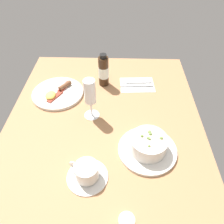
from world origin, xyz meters
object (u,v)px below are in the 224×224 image
object	(u,v)px
porridge_bowl	(148,145)
coffee_cup	(87,172)
cutlery_setting	(136,84)
sauce_bottle_brown	(104,71)
creamer_jug	(126,222)
breakfast_plate	(58,93)
wine_glass	(90,94)

from	to	relation	value
porridge_bowl	coffee_cup	bearing A→B (deg)	118.36
cutlery_setting	sauce_bottle_brown	world-z (taller)	sauce_bottle_brown
cutlery_setting	sauce_bottle_brown	xyz separation A→B (cm)	(0.33, 16.62, 7.54)
creamer_jug	breakfast_plate	size ratio (longest dim) A/B	0.23
wine_glass	cutlery_setting	bearing A→B (deg)	-42.39
coffee_cup	sauce_bottle_brown	world-z (taller)	sauce_bottle_brown
porridge_bowl	breakfast_plate	world-z (taller)	porridge_bowl
coffee_cup	creamer_jug	xyz separation A→B (cm)	(-15.16, -13.07, -0.72)
porridge_bowl	wine_glass	xyz separation A→B (cm)	(18.43, 22.85, 8.86)
sauce_bottle_brown	cutlery_setting	bearing A→B (deg)	-91.15
porridge_bowl	breakfast_plate	distance (cm)	52.06
porridge_bowl	cutlery_setting	xyz separation A→B (cm)	(41.02, 2.24, -3.15)
creamer_jug	wine_glass	distance (cm)	48.50
wine_glass	sauce_bottle_brown	size ratio (longest dim) A/B	1.11
porridge_bowl	sauce_bottle_brown	distance (cm)	45.67
cutlery_setting	sauce_bottle_brown	bearing A→B (deg)	88.85
cutlery_setting	creamer_jug	xyz separation A→B (cm)	(-67.80, 6.22, 1.97)
sauce_bottle_brown	breakfast_plate	world-z (taller)	sauce_bottle_brown
sauce_bottle_brown	breakfast_plate	distance (cm)	24.81
cutlery_setting	sauce_bottle_brown	size ratio (longest dim) A/B	1.04
coffee_cup	cutlery_setting	bearing A→B (deg)	-20.12
coffee_cup	breakfast_plate	bearing A→B (deg)	23.82
cutlery_setting	breakfast_plate	distance (cm)	39.62
cutlery_setting	wine_glass	size ratio (longest dim) A/B	0.94
cutlery_setting	wine_glass	xyz separation A→B (cm)	(-22.59, 20.62, 12.01)
wine_glass	breakfast_plate	world-z (taller)	wine_glass
cutlery_setting	wine_glass	world-z (taller)	wine_glass
porridge_bowl	breakfast_plate	xyz separation A→B (cm)	(32.17, 40.85, -2.50)
porridge_bowl	wine_glass	distance (cm)	30.67
coffee_cup	wine_glass	distance (cm)	31.49
coffee_cup	breakfast_plate	distance (cm)	47.91
coffee_cup	breakfast_plate	xyz separation A→B (cm)	(43.79, 19.33, -2.05)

